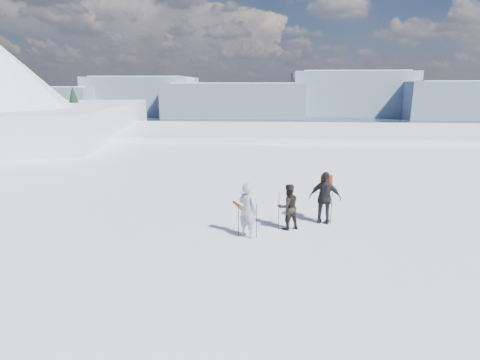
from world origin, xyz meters
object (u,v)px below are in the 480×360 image
Objects in this scene: skis_loose at (241,207)px; skier_pack at (325,198)px; skier_dark at (288,207)px; skier_grey at (247,210)px.

skier_pack is at bearing -27.08° from skis_loose.
skis_loose is (-1.83, 2.31, -0.81)m from skier_dark.
skier_grey reaches higher than skier_dark.
skis_loose is at bearing -48.13° from skier_grey.
skier_dark is (1.39, 0.80, -0.11)m from skier_grey.
skier_grey reaches higher than skis_loose.
skier_grey is 1.17× the size of skis_loose.
skier_pack is (1.37, 0.67, 0.15)m from skier_dark.
skier_pack is at bearing -118.38° from skier_grey.
skier_pack is (2.76, 1.47, 0.04)m from skier_grey.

